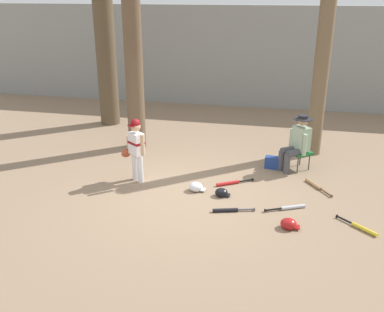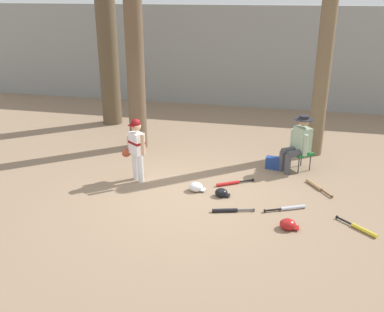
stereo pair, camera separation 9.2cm
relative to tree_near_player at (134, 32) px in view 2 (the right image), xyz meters
The scene contains 17 objects.
ground_plane 4.04m from the tree_near_player, 52.85° to the right, with size 60.00×60.00×0.00m, color #897056.
concrete_back_wall 5.06m from the tree_near_player, 68.73° to the left, with size 18.00×0.36×3.19m, color gray.
tree_near_player is the anchor object (origin of this frame).
tree_behind_spectator 4.30m from the tree_near_player, ahead, with size 0.45×0.45×4.54m.
young_ballplayer 2.86m from the tree_near_player, 71.23° to the right, with size 0.60×0.40×1.31m.
folding_stool 4.59m from the tree_near_player, ahead, with size 0.56×0.56×0.41m.
seated_spectator 4.39m from the tree_near_player, ahead, with size 0.65×0.60×1.20m.
handbag_beside_stool 4.29m from the tree_near_player, 11.75° to the right, with size 0.34×0.18×0.26m, color navy.
tree_far_left 2.28m from the tree_near_player, 129.32° to the left, with size 0.87×0.87×7.14m.
bat_aluminum_silver 5.24m from the tree_near_player, 34.26° to the right, with size 0.72×0.39×0.07m.
bat_black_composite 4.75m from the tree_near_player, 47.03° to the right, with size 0.74×0.27×0.07m.
bat_red_barrel 4.09m from the tree_near_player, 34.10° to the right, with size 0.71×0.48×0.07m.
bat_wood_tan 5.21m from the tree_near_player, 19.44° to the right, with size 0.49×0.72×0.07m.
bat_yellow_trainer 6.30m from the tree_near_player, 31.68° to the right, with size 0.61×0.56×0.07m.
batting_helmet_red 5.56m from the tree_near_player, 40.88° to the right, with size 0.32×0.24×0.18m.
batting_helmet_white 3.93m from the tree_near_player, 48.15° to the right, with size 0.32×0.25×0.19m.
batting_helmet_black 4.27m from the tree_near_player, 42.90° to the right, with size 0.29×0.22×0.17m.
Camera 2 is at (1.75, -7.13, 3.65)m, focal length 40.24 mm.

